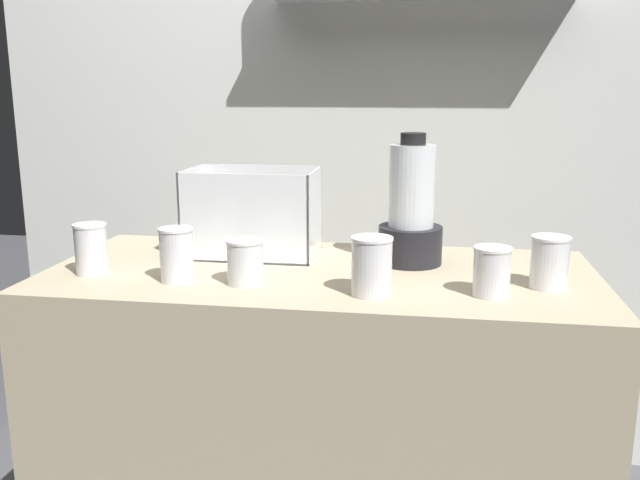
{
  "coord_description": "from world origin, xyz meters",
  "views": [
    {
      "loc": [
        0.27,
        -1.67,
        1.36
      ],
      "look_at": [
        0.0,
        0.0,
        0.98
      ],
      "focal_mm": 38.36,
      "sensor_mm": 36.0,
      "label": 1
    }
  ],
  "objects_px": {
    "carrot_display_bin": "(256,228)",
    "juice_cup_beet_far_left": "(91,251)",
    "juice_cup_orange_middle": "(245,265)",
    "juice_cup_orange_far_right": "(492,273)",
    "juice_cup_pomegranate_left": "(177,257)",
    "juice_cup_mango_rightmost": "(549,264)",
    "blender_pitcher": "(411,213)",
    "juice_cup_beet_right": "(372,268)"
  },
  "relations": [
    {
      "from": "carrot_display_bin",
      "to": "juice_cup_beet_far_left",
      "type": "xyz_separation_m",
      "value": [
        -0.36,
        -0.26,
        -0.02
      ]
    },
    {
      "from": "carrot_display_bin",
      "to": "blender_pitcher",
      "type": "relative_size",
      "value": 1.03
    },
    {
      "from": "juice_cup_beet_right",
      "to": "juice_cup_mango_rightmost",
      "type": "bearing_deg",
      "value": 16.58
    },
    {
      "from": "juice_cup_pomegranate_left",
      "to": "juice_cup_orange_middle",
      "type": "distance_m",
      "value": 0.17
    },
    {
      "from": "juice_cup_pomegranate_left",
      "to": "juice_cup_orange_middle",
      "type": "relative_size",
      "value": 1.22
    },
    {
      "from": "juice_cup_beet_far_left",
      "to": "juice_cup_beet_right",
      "type": "relative_size",
      "value": 0.95
    },
    {
      "from": "carrot_display_bin",
      "to": "juice_cup_beet_right",
      "type": "relative_size",
      "value": 2.64
    },
    {
      "from": "juice_cup_orange_middle",
      "to": "juice_cup_mango_rightmost",
      "type": "relative_size",
      "value": 0.87
    },
    {
      "from": "carrot_display_bin",
      "to": "juice_cup_pomegranate_left",
      "type": "height_order",
      "value": "carrot_display_bin"
    },
    {
      "from": "carrot_display_bin",
      "to": "blender_pitcher",
      "type": "bearing_deg",
      "value": -3.61
    },
    {
      "from": "juice_cup_beet_far_left",
      "to": "juice_cup_orange_far_right",
      "type": "height_order",
      "value": "juice_cup_beet_far_left"
    },
    {
      "from": "juice_cup_pomegranate_left",
      "to": "juice_cup_orange_far_right",
      "type": "bearing_deg",
      "value": -0.04
    },
    {
      "from": "carrot_display_bin",
      "to": "blender_pitcher",
      "type": "xyz_separation_m",
      "value": [
        0.43,
        -0.03,
        0.06
      ]
    },
    {
      "from": "juice_cup_orange_far_right",
      "to": "juice_cup_mango_rightmost",
      "type": "distance_m",
      "value": 0.16
    },
    {
      "from": "blender_pitcher",
      "to": "juice_cup_orange_middle",
      "type": "height_order",
      "value": "blender_pitcher"
    },
    {
      "from": "carrot_display_bin",
      "to": "juice_cup_beet_right",
      "type": "distance_m",
      "value": 0.48
    },
    {
      "from": "juice_cup_mango_rightmost",
      "to": "juice_cup_beet_far_left",
      "type": "bearing_deg",
      "value": -177.26
    },
    {
      "from": "blender_pitcher",
      "to": "juice_cup_beet_right",
      "type": "relative_size",
      "value": 2.56
    },
    {
      "from": "blender_pitcher",
      "to": "juice_cup_orange_middle",
      "type": "relative_size",
      "value": 3.2
    },
    {
      "from": "juice_cup_orange_middle",
      "to": "carrot_display_bin",
      "type": "bearing_deg",
      "value": 99.1
    },
    {
      "from": "juice_cup_beet_far_left",
      "to": "juice_cup_orange_middle",
      "type": "height_order",
      "value": "juice_cup_beet_far_left"
    },
    {
      "from": "juice_cup_beet_far_left",
      "to": "juice_cup_orange_middle",
      "type": "relative_size",
      "value": 1.19
    },
    {
      "from": "blender_pitcher",
      "to": "juice_cup_pomegranate_left",
      "type": "relative_size",
      "value": 2.62
    },
    {
      "from": "carrot_display_bin",
      "to": "juice_cup_orange_far_right",
      "type": "distance_m",
      "value": 0.68
    },
    {
      "from": "juice_cup_pomegranate_left",
      "to": "juice_cup_beet_far_left",
      "type": "bearing_deg",
      "value": 172.81
    },
    {
      "from": "carrot_display_bin",
      "to": "juice_cup_beet_right",
      "type": "xyz_separation_m",
      "value": [
        0.35,
        -0.33,
        -0.01
      ]
    },
    {
      "from": "juice_cup_beet_right",
      "to": "juice_cup_beet_far_left",
      "type": "bearing_deg",
      "value": 174.6
    },
    {
      "from": "blender_pitcher",
      "to": "juice_cup_orange_far_right",
      "type": "bearing_deg",
      "value": -54.41
    },
    {
      "from": "blender_pitcher",
      "to": "juice_cup_beet_right",
      "type": "distance_m",
      "value": 0.32
    },
    {
      "from": "juice_cup_beet_right",
      "to": "juice_cup_orange_far_right",
      "type": "height_order",
      "value": "juice_cup_beet_right"
    },
    {
      "from": "carrot_display_bin",
      "to": "juice_cup_beet_far_left",
      "type": "bearing_deg",
      "value": -143.81
    },
    {
      "from": "juice_cup_orange_far_right",
      "to": "juice_cup_mango_rightmost",
      "type": "xyz_separation_m",
      "value": [
        0.14,
        0.08,
        0.0
      ]
    },
    {
      "from": "juice_cup_orange_middle",
      "to": "juice_cup_orange_far_right",
      "type": "relative_size",
      "value": 0.96
    },
    {
      "from": "juice_cup_pomegranate_left",
      "to": "juice_cup_mango_rightmost",
      "type": "height_order",
      "value": "juice_cup_pomegranate_left"
    },
    {
      "from": "juice_cup_beet_far_left",
      "to": "juice_cup_mango_rightmost",
      "type": "relative_size",
      "value": 1.04
    },
    {
      "from": "juice_cup_orange_middle",
      "to": "blender_pitcher",
      "type": "bearing_deg",
      "value": 34.43
    },
    {
      "from": "juice_cup_orange_middle",
      "to": "juice_cup_orange_far_right",
      "type": "distance_m",
      "value": 0.57
    },
    {
      "from": "juice_cup_mango_rightmost",
      "to": "juice_cup_orange_far_right",
      "type": "bearing_deg",
      "value": -148.72
    },
    {
      "from": "blender_pitcher",
      "to": "juice_cup_orange_middle",
      "type": "distance_m",
      "value": 0.47
    },
    {
      "from": "juice_cup_beet_right",
      "to": "juice_cup_pomegranate_left",
      "type": "bearing_deg",
      "value": 175.5
    },
    {
      "from": "carrot_display_bin",
      "to": "juice_cup_pomegranate_left",
      "type": "distance_m",
      "value": 0.32
    },
    {
      "from": "juice_cup_beet_far_left",
      "to": "juice_cup_orange_far_right",
      "type": "relative_size",
      "value": 1.14
    }
  ]
}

